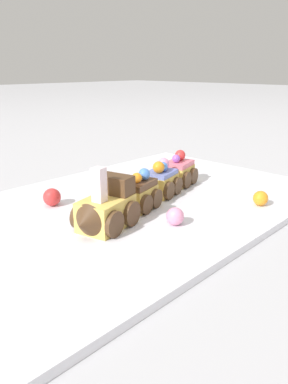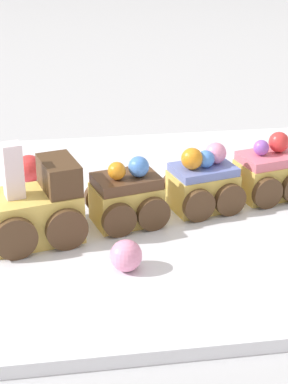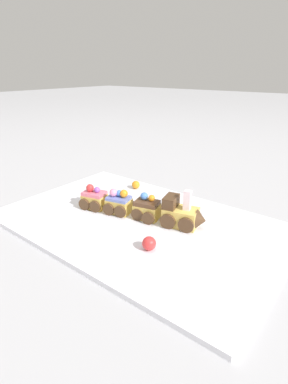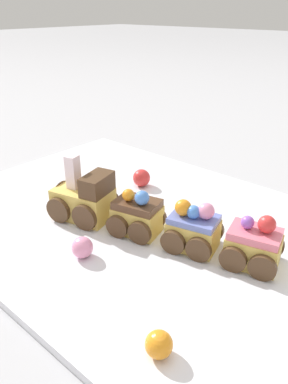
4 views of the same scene
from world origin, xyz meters
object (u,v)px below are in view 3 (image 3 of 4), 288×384
Objects in this scene: cake_car_strawberry at (94,199)px; gumball_red at (149,243)px; cake_train_locomotive at (183,215)px; cake_car_chocolate at (147,209)px; gumball_orange at (136,185)px; gumball_pink at (170,203)px; cake_car_blueberry at (119,203)px.

gumball_red is at bearing -30.82° from cake_car_strawberry.
cake_train_locomotive is at bearing 90.22° from gumball_red.
cake_car_strawberry is (-0.16, -0.04, -0.00)m from cake_car_chocolate.
cake_train_locomotive is 0.26m from cake_car_strawberry.
cake_car_strawberry is 3.06× the size of gumball_orange.
cake_car_chocolate reaches higher than gumball_orange.
cake_train_locomotive is 4.24× the size of gumball_pink.
gumball_orange is at bearing 140.48° from cake_train_locomotive.
cake_car_blueberry is at bearing 0.18° from cake_car_strawberry.
cake_train_locomotive is at bearing -0.24° from cake_car_chocolate.
gumball_red is (0.10, -0.12, -0.01)m from cake_car_chocolate.
gumball_red is (0.18, -0.10, -0.01)m from cake_car_blueberry.
gumball_orange is at bearing 76.12° from cake_car_strawberry.
cake_car_blueberry is at bearing -65.07° from gumball_orange.
cake_car_strawberry is (-0.08, -0.02, -0.00)m from cake_car_blueberry.
gumball_red is at bearing -42.46° from cake_car_blueberry.
cake_car_blueberry is at bearing 151.45° from gumball_red.
cake_car_blueberry is 1.00× the size of cake_car_strawberry.
cake_car_blueberry is 0.08m from cake_car_strawberry.
gumball_pink is 0.89× the size of gumball_red.
gumball_pink is at bearing 68.54° from cake_car_chocolate.
gumball_red is (0.08, -0.21, 0.00)m from gumball_pink.
cake_train_locomotive is 4.48× the size of gumball_orange.
cake_car_blueberry is (-0.18, -0.04, -0.00)m from cake_train_locomotive.
cake_car_blueberry reaches higher than gumball_orange.
cake_car_blueberry is 0.20m from gumball_red.
gumball_pink is at bearing 126.73° from cake_train_locomotive.
cake_car_strawberry reaches higher than cake_car_blueberry.
gumball_orange is (-0.00, 0.19, -0.01)m from cake_car_strawberry.
cake_car_strawberry reaches higher than gumball_pink.
gumball_red is at bearing -103.69° from cake_train_locomotive.
gumball_red is at bearing -45.84° from gumball_orange.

